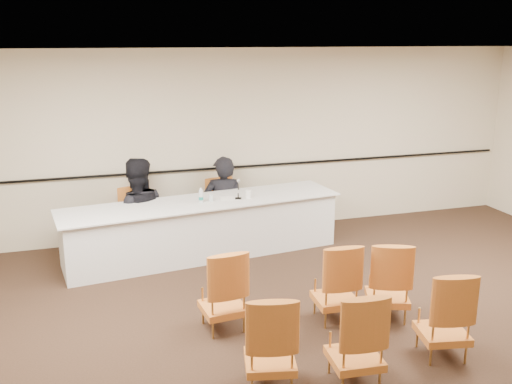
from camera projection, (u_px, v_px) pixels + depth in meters
floor at (340, 348)px, 5.98m from camera, size 10.00×10.00×0.00m
ceiling at (353, 54)px, 5.20m from camera, size 10.00×10.00×0.00m
wall_back at (238, 142)px, 9.28m from camera, size 10.00×0.04×3.00m
wall_rail at (239, 167)px, 9.35m from camera, size 9.80×0.04×0.03m
panel_table at (203, 228)px, 8.45m from camera, size 4.23×1.45×0.83m
panelist_main at (224, 212)px, 9.19m from camera, size 0.73×0.55×1.83m
panelist_main_chair at (224, 209)px, 9.18m from camera, size 0.56×0.56×0.95m
panelist_second at (137, 220)px, 8.63m from camera, size 0.94×0.73×1.92m
panelist_second_chair at (137, 220)px, 8.63m from camera, size 0.56×0.56×0.95m
papers at (231, 198)px, 8.50m from camera, size 0.33×0.27×0.00m
microphone at (238, 190)px, 8.42m from camera, size 0.15×0.22×0.28m
water_bottle at (201, 195)px, 8.26m from camera, size 0.07×0.07×0.22m
drinking_glass at (211, 198)px, 8.34m from camera, size 0.07×0.07×0.10m
coffee_cup at (248, 194)px, 8.49m from camera, size 0.10×0.10×0.12m
aud_chair_front_left at (223, 289)px, 6.27m from camera, size 0.54×0.54×0.95m
aud_chair_front_mid at (336, 281)px, 6.47m from camera, size 0.53×0.53×0.95m
aud_chair_front_right at (388, 279)px, 6.52m from camera, size 0.64×0.64×0.95m
aud_chair_back_left at (270, 340)px, 5.22m from camera, size 0.60×0.60×0.95m
aud_chair_back_mid at (356, 336)px, 5.27m from camera, size 0.54×0.54×0.95m
aud_chair_back_right at (444, 313)px, 5.72m from camera, size 0.59×0.59×0.95m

